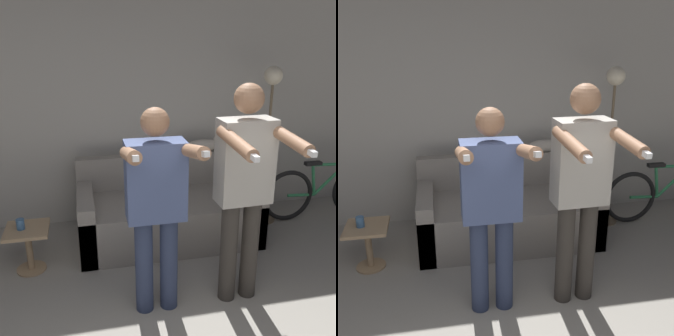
% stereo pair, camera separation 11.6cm
% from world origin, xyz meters
% --- Properties ---
extents(wall_back, '(10.00, 0.05, 2.60)m').
position_xyz_m(wall_back, '(0.00, 3.09, 1.30)').
color(wall_back, '#B7B2A8').
rests_on(wall_back, ground_plane).
extents(couch, '(1.87, 0.93, 0.85)m').
position_xyz_m(couch, '(0.49, 2.45, 0.29)').
color(couch, gray).
rests_on(couch, ground_plane).
extents(person_left, '(0.51, 0.66, 1.64)m').
position_xyz_m(person_left, '(0.15, 1.30, 0.95)').
color(person_left, '#2D3856').
rests_on(person_left, ground_plane).
extents(person_right, '(0.50, 0.69, 1.78)m').
position_xyz_m(person_right, '(0.84, 1.30, 1.03)').
color(person_right, '#38332D').
rests_on(person_right, ground_plane).
extents(cat, '(0.52, 0.12, 0.17)m').
position_xyz_m(cat, '(1.00, 2.81, 0.92)').
color(cat, '#B7AD9E').
rests_on(cat, couch).
extents(floor_lamp, '(0.31, 0.31, 1.79)m').
position_xyz_m(floor_lamp, '(1.69, 2.63, 1.30)').
color(floor_lamp, '#756047').
rests_on(floor_lamp, ground_plane).
extents(side_table, '(0.39, 0.39, 0.43)m').
position_xyz_m(side_table, '(-0.90, 2.10, 0.31)').
color(side_table, '#A38460').
rests_on(side_table, ground_plane).
extents(cup, '(0.07, 0.07, 0.10)m').
position_xyz_m(cup, '(-0.95, 2.10, 0.48)').
color(cup, '#3D6693').
rests_on(cup, side_table).
extents(bicycle, '(1.53, 0.07, 0.71)m').
position_xyz_m(bicycle, '(2.41, 2.55, 0.33)').
color(bicycle, black).
rests_on(bicycle, ground_plane).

